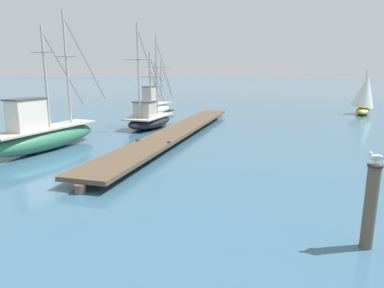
{
  "coord_description": "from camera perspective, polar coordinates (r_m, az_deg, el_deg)",
  "views": [
    {
      "loc": [
        1.29,
        -0.38,
        3.69
      ],
      "look_at": [
        -2.55,
        9.44,
        1.4
      ],
      "focal_mm": 31.16,
      "sensor_mm": 36.0,
      "label": 1
    }
  ],
  "objects": [
    {
      "name": "floating_dock",
      "position": [
        19.43,
        -2.22,
        2.38
      ],
      "size": [
        3.52,
        19.72,
        0.53
      ],
      "color": "brown",
      "rests_on": "ground"
    },
    {
      "name": "perched_seagull",
      "position": [
        7.71,
        29.05,
        -1.99
      ],
      "size": [
        0.38,
        0.18,
        0.27
      ],
      "color": "gold",
      "rests_on": "mooring_piling"
    },
    {
      "name": "fishing_boat_0",
      "position": [
        22.52,
        -7.35,
        4.3
      ],
      "size": [
        2.3,
        6.44,
        6.59
      ],
      "color": "black",
      "rests_on": "ground"
    },
    {
      "name": "fishing_boat_5",
      "position": [
        28.53,
        -6.51,
        6.24
      ],
      "size": [
        1.53,
        5.6,
        4.59
      ],
      "color": "silver",
      "rests_on": "ground"
    },
    {
      "name": "mooring_piling",
      "position": [
        8.0,
        28.23,
        -9.21
      ],
      "size": [
        0.3,
        0.3,
        1.85
      ],
      "color": "brown",
      "rests_on": "ground"
    },
    {
      "name": "fishing_boat_1",
      "position": [
        17.36,
        -24.08,
        1.54
      ],
      "size": [
        1.72,
        7.93,
        6.7
      ],
      "color": "#337556",
      "rests_on": "ground"
    },
    {
      "name": "distant_sailboat",
      "position": [
        33.18,
        27.43,
        7.44
      ],
      "size": [
        2.37,
        3.92,
        3.81
      ],
      "color": "gold",
      "rests_on": "ground"
    }
  ]
}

